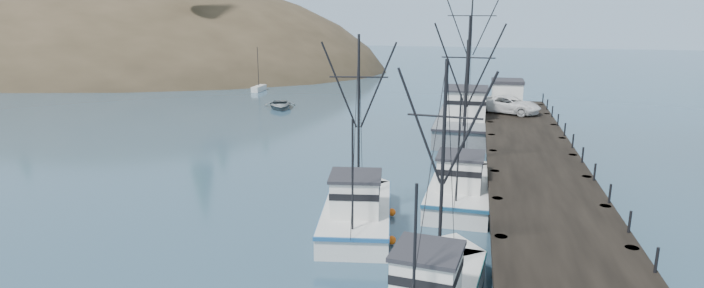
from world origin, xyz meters
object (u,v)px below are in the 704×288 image
work_vessel (466,119)px  motorboat (280,108)px  trawler_mid (357,210)px  trawler_far (461,187)px  pier (532,157)px  pickup_truck (508,104)px  pier_shed (507,94)px

work_vessel → motorboat: (-21.72, 8.31, -1.23)m
trawler_mid → motorboat: size_ratio=1.97×
work_vessel → trawler_far: bearing=-89.6°
pier → pickup_truck: bearing=93.6°
pier → work_vessel: 15.22m
pier → work_vessel: size_ratio=2.56×
work_vessel → motorboat: 23.29m
pier → trawler_far: bearing=-133.0°
pier → motorboat: pier is taller
pier_shed → pickup_truck: (0.06, -2.62, -0.61)m
pier → trawler_mid: trawler_mid is taller
trawler_mid → trawler_far: size_ratio=0.93×
trawler_mid → pickup_truck: bearing=70.0°
trawler_mid → pier_shed: (8.97, 27.39, 2.60)m
trawler_mid → pier_shed: trawler_mid is taller
trawler_far → pier_shed: bearing=80.8°
work_vessel → pier_shed: size_ratio=5.36×
trawler_far → motorboat: 35.27m
pickup_truck → trawler_far: bearing=-167.7°
pier → trawler_far: trawler_far is taller
pier → work_vessel: work_vessel is taller
pier → pier_shed: bearing=93.3°
pier_shed → pickup_truck: size_ratio=0.55×
trawler_far → work_vessel: 19.36m
work_vessel → pickup_truck: work_vessel is taller
trawler_far → pier_shed: (3.58, 22.02, 2.60)m
trawler_far → pickup_truck: bearing=79.4°
motorboat → trawler_far: bearing=-73.0°
work_vessel → pier_shed: work_vessel is taller
trawler_far → pickup_truck: 19.84m
pier → pickup_truck: pickup_truck is taller
pier_shed → pickup_truck: bearing=-88.6°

